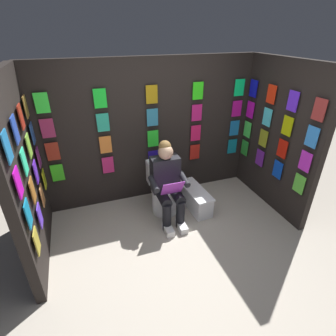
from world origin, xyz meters
The scene contains 7 objects.
ground_plane centered at (0.00, 0.00, 0.00)m, with size 30.00×30.00×0.00m, color #B2A899.
display_wall_back centered at (0.00, -1.65, 1.10)m, with size 3.40×0.14×2.20m.
display_wall_left centered at (-1.70, -0.80, 1.10)m, with size 0.14×1.60×2.20m.
display_wall_right centered at (1.70, -0.80, 1.10)m, with size 0.14×1.60×2.20m.
toilet centered at (-0.01, -1.13, 0.33)m, with size 0.41×0.56×0.77m.
person_reading centered at (-0.01, -0.90, 0.60)m, with size 0.53×0.68×1.19m.
comic_longbox_near centered at (-0.49, -1.00, 0.17)m, with size 0.31×0.75×0.33m.
Camera 1 is at (1.04, 2.09, 2.54)m, focal length 28.21 mm.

